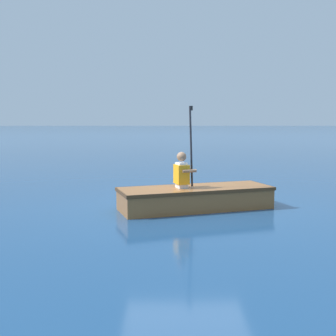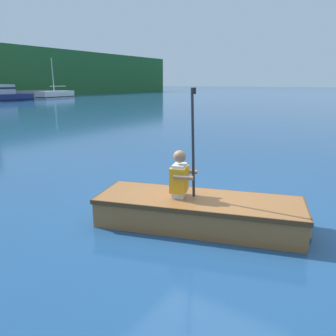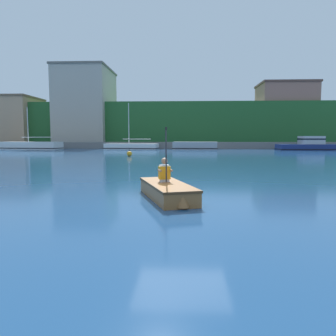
% 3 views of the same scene
% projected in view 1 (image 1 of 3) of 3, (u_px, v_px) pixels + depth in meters
% --- Properties ---
extents(ground_plane, '(300.00, 300.00, 0.00)m').
position_uv_depth(ground_plane, '(186.00, 205.00, 8.04)').
color(ground_plane, navy).
extents(rowboat_foreground, '(1.74, 2.92, 0.40)m').
position_uv_depth(rowboat_foreground, '(197.00, 196.00, 7.64)').
color(rowboat_foreground, '#935B2D').
rests_on(rowboat_foreground, ground).
extents(person_paddler, '(0.42, 0.41, 1.46)m').
position_uv_depth(person_paddler, '(182.00, 171.00, 7.49)').
color(person_paddler, silver).
rests_on(person_paddler, rowboat_foreground).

